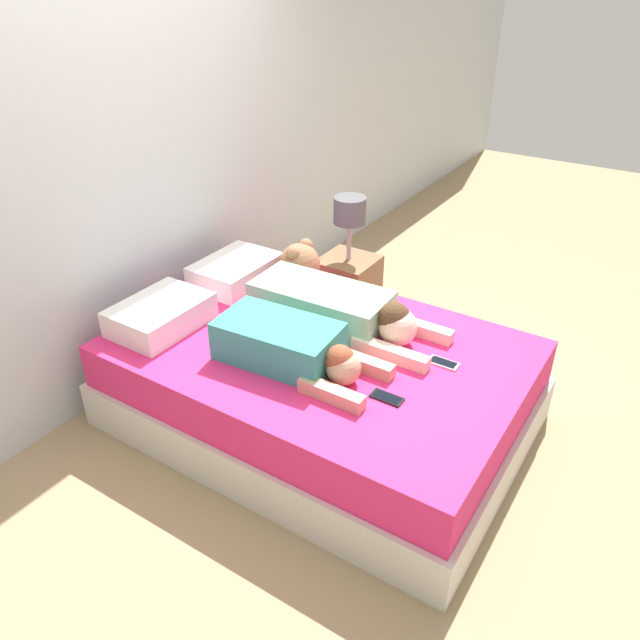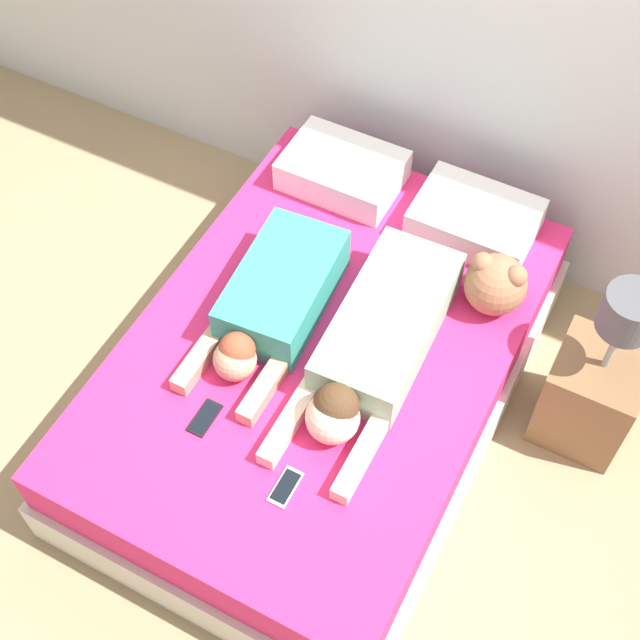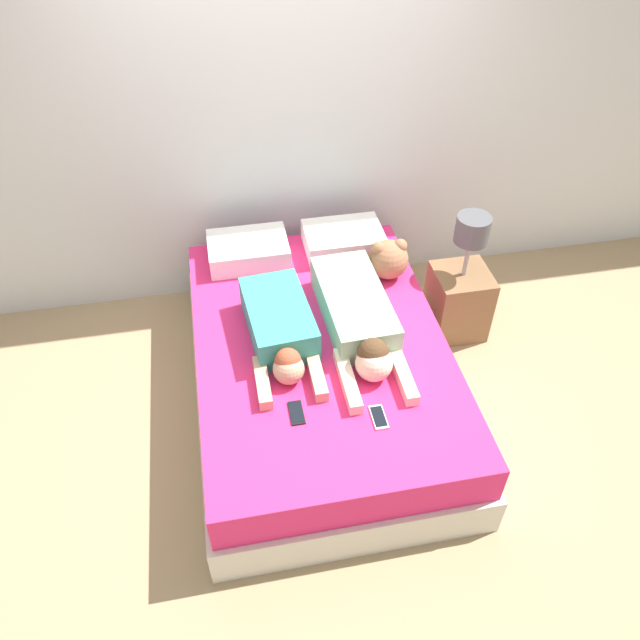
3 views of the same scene
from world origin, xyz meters
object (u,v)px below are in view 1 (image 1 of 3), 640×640
at_px(plush_toy, 300,263).
at_px(nightstand, 348,282).
at_px(person_right, 339,309).
at_px(pillow_head_left, 160,315).
at_px(cell_phone_right, 443,363).
at_px(bed, 320,384).
at_px(person_left, 291,347).
at_px(cell_phone_left, 387,398).
at_px(pillow_head_right, 236,271).

bearing_deg(plush_toy, nightstand, -6.03).
relative_size(person_right, plush_toy, 4.16).
xyz_separation_m(pillow_head_left, cell_phone_right, (0.51, -1.46, -0.07)).
bearing_deg(bed, person_left, 173.79).
bearing_deg(bed, cell_phone_left, -113.37).
xyz_separation_m(pillow_head_left, person_left, (0.10, -0.81, 0.02)).
bearing_deg(pillow_head_right, pillow_head_left, 180.00).
bearing_deg(person_left, cell_phone_left, -89.82).
distance_m(bed, plush_toy, 0.84).
relative_size(bed, pillow_head_right, 4.16).
bearing_deg(cell_phone_right, nightstand, 51.05).
distance_m(cell_phone_left, nightstand, 1.61).
distance_m(person_right, nightstand, 0.97).
distance_m(cell_phone_left, plush_toy, 1.28).
bearing_deg(pillow_head_right, bed, -111.05).
relative_size(pillow_head_left, nightstand, 0.56).
relative_size(bed, cell_phone_left, 13.98).
xyz_separation_m(cell_phone_right, nightstand, (0.86, 1.07, -0.21)).
relative_size(cell_phone_right, nightstand, 0.17).
bearing_deg(person_left, plush_toy, 31.88).
xyz_separation_m(bed, pillow_head_left, (-0.32, 0.84, 0.34)).
xyz_separation_m(person_left, cell_phone_left, (0.00, -0.54, -0.09)).
height_order(pillow_head_right, person_right, person_right).
bearing_deg(pillow_head_right, person_right, -96.53).
xyz_separation_m(person_right, plush_toy, (0.31, 0.48, 0.04)).
relative_size(person_right, cell_phone_left, 7.22).
bearing_deg(cell_phone_right, person_right, 86.17).
distance_m(pillow_head_right, person_right, 0.82).
bearing_deg(person_right, nightstand, 27.27).
bearing_deg(bed, pillow_head_right, 68.95).
height_order(pillow_head_left, cell_phone_right, pillow_head_left).
relative_size(pillow_head_right, plush_toy, 1.94).
height_order(bed, cell_phone_left, cell_phone_left).
xyz_separation_m(person_right, nightstand, (0.82, 0.42, -0.30)).
height_order(bed, pillow_head_left, pillow_head_left).
distance_m(bed, cell_phone_right, 0.70).
distance_m(plush_toy, nightstand, 0.61).
distance_m(pillow_head_right, cell_phone_right, 1.47).
bearing_deg(person_right, pillow_head_right, 83.47).
bearing_deg(plush_toy, bed, -137.18).
xyz_separation_m(person_left, nightstand, (1.28, 0.42, -0.30)).
bearing_deg(pillow_head_left, bed, -68.95).
relative_size(bed, nightstand, 2.33).
height_order(person_right, cell_phone_right, person_right).
bearing_deg(person_right, person_left, 179.77).
relative_size(pillow_head_right, cell_phone_right, 3.36).
bearing_deg(cell_phone_right, person_left, 122.38).
bearing_deg(person_right, pillow_head_left, 124.09).
bearing_deg(cell_phone_left, bed, 66.63).
xyz_separation_m(pillow_head_left, nightstand, (1.37, -0.39, -0.28)).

